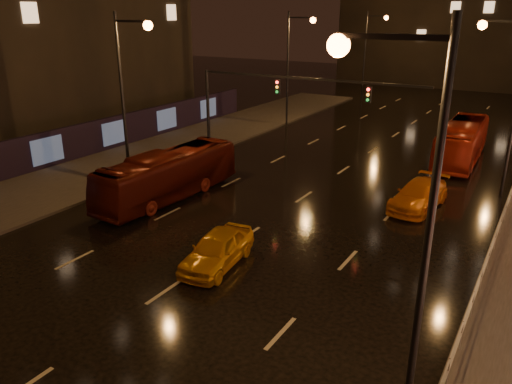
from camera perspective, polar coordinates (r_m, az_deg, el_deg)
ground at (r=32.08m, az=8.64°, el=1.58°), size 140.00×140.00×0.00m
sidewalk_left at (r=35.53m, az=-15.24°, el=3.03°), size 7.00×70.00×0.15m
hoarding_left at (r=36.17m, az=-22.91°, el=4.38°), size 0.30×46.00×2.50m
traffic_signal at (r=33.15m, az=0.85°, el=10.83°), size 15.31×0.32×6.20m
streetlight_right at (r=11.14m, az=16.30°, el=0.60°), size 2.64×0.50×10.00m
railing_right at (r=27.81m, az=26.73°, el=-1.34°), size 0.05×56.00×1.00m
bus_red at (r=28.37m, az=-9.95°, el=1.93°), size 2.60×9.79×2.71m
bus_curb at (r=37.93m, az=22.46°, el=5.35°), size 2.70×10.14×2.80m
taxi_near at (r=20.77m, az=-4.47°, el=-6.55°), size 2.23×4.48×1.47m
taxi_far at (r=28.09m, az=18.10°, el=-0.35°), size 2.49×5.09×1.42m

